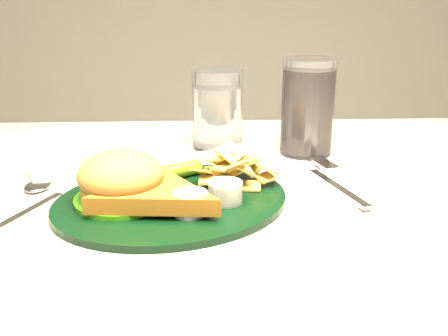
# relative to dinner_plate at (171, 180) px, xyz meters

# --- Properties ---
(dinner_plate) EXTENTS (0.38, 0.35, 0.07)m
(dinner_plate) POSITION_rel_dinner_plate_xyz_m (0.00, 0.00, 0.00)
(dinner_plate) COLOR black
(dinner_plate) RESTS_ON table
(water_glass) EXTENTS (0.10, 0.10, 0.14)m
(water_glass) POSITION_rel_dinner_plate_xyz_m (0.07, 0.25, 0.03)
(water_glass) COLOR white
(water_glass) RESTS_ON table
(cola_glass) EXTENTS (0.12, 0.12, 0.16)m
(cola_glass) POSITION_rel_dinner_plate_xyz_m (0.22, 0.21, 0.05)
(cola_glass) COLOR black
(cola_glass) RESTS_ON table
(fork_napkin) EXTENTS (0.19, 0.22, 0.01)m
(fork_napkin) POSITION_rel_dinner_plate_xyz_m (0.23, 0.04, -0.03)
(fork_napkin) COLOR white
(fork_napkin) RESTS_ON table
(spoon) EXTENTS (0.11, 0.17, 0.01)m
(spoon) POSITION_rel_dinner_plate_xyz_m (-0.18, -0.02, -0.03)
(spoon) COLOR silver
(spoon) RESTS_ON table
(ramekin) EXTENTS (0.04, 0.04, 0.02)m
(ramekin) POSITION_rel_dinner_plate_xyz_m (-0.20, 0.12, -0.02)
(ramekin) COLOR silver
(ramekin) RESTS_ON table
(wrapped_straw) EXTENTS (0.22, 0.13, 0.01)m
(wrapped_straw) POSITION_rel_dinner_plate_xyz_m (0.02, 0.20, -0.03)
(wrapped_straw) COLOR white
(wrapped_straw) RESTS_ON table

